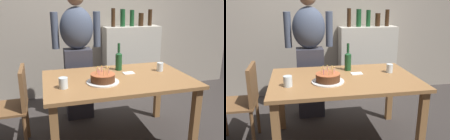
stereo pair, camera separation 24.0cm
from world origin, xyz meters
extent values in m
plane|color=#332D2B|center=(0.00, 0.00, 0.00)|extent=(10.00, 10.00, 0.00)
cube|color=#9E9384|center=(0.00, 1.55, 1.30)|extent=(5.20, 0.10, 2.60)
cube|color=olive|center=(0.00, 0.00, 0.72)|extent=(1.50, 0.96, 0.03)
cube|color=olive|center=(0.68, -0.41, 0.35)|extent=(0.07, 0.07, 0.70)
cube|color=olive|center=(-0.68, 0.41, 0.35)|extent=(0.07, 0.07, 0.70)
cube|color=olive|center=(0.68, 0.41, 0.35)|extent=(0.07, 0.07, 0.70)
cylinder|color=white|center=(-0.18, -0.10, 0.75)|extent=(0.32, 0.32, 0.01)
cylinder|color=#512D19|center=(-0.18, -0.10, 0.79)|extent=(0.24, 0.24, 0.07)
cylinder|color=#B75B33|center=(-0.18, -0.10, 0.83)|extent=(0.24, 0.24, 0.01)
cylinder|color=#EAB266|center=(-0.19, -0.16, 0.86)|extent=(0.01, 0.01, 0.05)
sphere|color=#F9C64C|center=(-0.19, -0.16, 0.89)|extent=(0.01, 0.01, 0.01)
cylinder|color=#EAB266|center=(-0.14, -0.15, 0.86)|extent=(0.01, 0.01, 0.05)
sphere|color=#F9C64C|center=(-0.14, -0.15, 0.89)|extent=(0.01, 0.01, 0.01)
cylinder|color=pink|center=(-0.12, -0.11, 0.86)|extent=(0.01, 0.01, 0.05)
sphere|color=#F9C64C|center=(-0.12, -0.11, 0.89)|extent=(0.01, 0.01, 0.01)
cylinder|color=#EAB266|center=(-0.14, -0.06, 0.86)|extent=(0.01, 0.01, 0.05)
sphere|color=#F9C64C|center=(-0.14, -0.06, 0.89)|extent=(0.01, 0.01, 0.01)
cylinder|color=pink|center=(-0.18, -0.04, 0.86)|extent=(0.01, 0.01, 0.05)
sphere|color=#F9C64C|center=(-0.18, -0.04, 0.89)|extent=(0.01, 0.01, 0.01)
cylinder|color=pink|center=(-0.22, -0.06, 0.86)|extent=(0.01, 0.01, 0.05)
sphere|color=#F9C64C|center=(-0.22, -0.06, 0.89)|extent=(0.01, 0.01, 0.01)
cylinder|color=#EAB266|center=(-0.24, -0.10, 0.86)|extent=(0.01, 0.01, 0.05)
sphere|color=#F9C64C|center=(-0.24, -0.10, 0.89)|extent=(0.01, 0.01, 0.01)
cylinder|color=pink|center=(-0.23, -0.14, 0.86)|extent=(0.01, 0.01, 0.05)
sphere|color=#F9C64C|center=(-0.23, -0.14, 0.89)|extent=(0.01, 0.01, 0.01)
cylinder|color=silver|center=(0.53, 0.10, 0.79)|extent=(0.07, 0.07, 0.10)
cylinder|color=silver|center=(-0.57, -0.16, 0.79)|extent=(0.08, 0.08, 0.10)
cylinder|color=#194723|center=(0.10, 0.27, 0.83)|extent=(0.07, 0.07, 0.18)
cone|color=#194723|center=(0.10, 0.27, 0.94)|extent=(0.07, 0.07, 0.03)
cylinder|color=#194723|center=(0.10, 0.27, 1.00)|extent=(0.03, 0.03, 0.10)
cube|color=white|center=(0.16, 0.11, 0.74)|extent=(0.12, 0.09, 0.01)
cube|color=#33333D|center=(-0.31, 0.72, 0.46)|extent=(0.34, 0.23, 0.92)
ellipsoid|color=#424C60|center=(-0.31, 0.72, 1.18)|extent=(0.41, 0.27, 0.52)
cylinder|color=#424C60|center=(-0.05, 0.75, 1.15)|extent=(0.09, 0.09, 0.44)
cylinder|color=#424C60|center=(-0.57, 0.75, 1.15)|extent=(0.09, 0.09, 0.44)
cube|color=brown|center=(-1.13, 0.17, 0.46)|extent=(0.42, 0.42, 0.02)
cube|color=brown|center=(-0.94, 0.17, 0.67)|extent=(0.04, 0.40, 0.40)
cylinder|color=brown|center=(-0.95, 0.35, 0.23)|extent=(0.04, 0.04, 0.45)
cylinder|color=brown|center=(-0.95, -0.01, 0.23)|extent=(0.04, 0.04, 0.45)
cube|color=beige|center=(0.65, 1.33, 0.56)|extent=(0.90, 0.30, 1.11)
cylinder|color=#382314|center=(0.34, 1.33, 1.25)|extent=(0.06, 0.06, 0.28)
cylinder|color=#194723|center=(0.49, 1.33, 1.24)|extent=(0.08, 0.08, 0.26)
cylinder|color=#194723|center=(0.65, 1.33, 1.24)|extent=(0.07, 0.07, 0.25)
cylinder|color=#382314|center=(0.80, 1.33, 1.21)|extent=(0.08, 0.08, 0.20)
cylinder|color=#382314|center=(0.95, 1.33, 1.24)|extent=(0.06, 0.06, 0.26)
camera|label=1|loc=(-0.71, -2.25, 1.52)|focal=38.56mm
camera|label=2|loc=(-0.48, -2.31, 1.52)|focal=38.56mm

